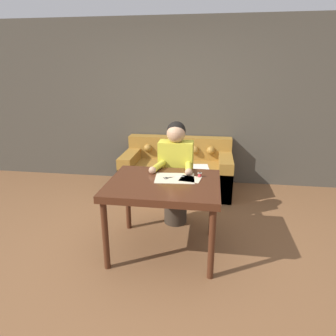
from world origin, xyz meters
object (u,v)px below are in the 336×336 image
person (176,173)px  thread_spool (200,175)px  dining_table (164,190)px  scissors (170,178)px  couch (177,172)px

person → thread_spool: (0.30, -0.42, 0.14)m
dining_table → scissors: scissors is taller
dining_table → couch: size_ratio=0.66×
person → dining_table: bearing=-94.3°
thread_spool → dining_table: bearing=-151.5°
person → thread_spool: bearing=-54.5°
scissors → thread_spool: thread_spool is taller
scissors → thread_spool: 0.31m
dining_table → scissors: size_ratio=5.15×
dining_table → person: size_ratio=0.87×
person → couch: bearing=95.3°
dining_table → scissors: 0.15m
couch → thread_spool: bearing=-75.1°
scissors → thread_spool: (0.30, 0.07, 0.02)m
person → scissors: person is taller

